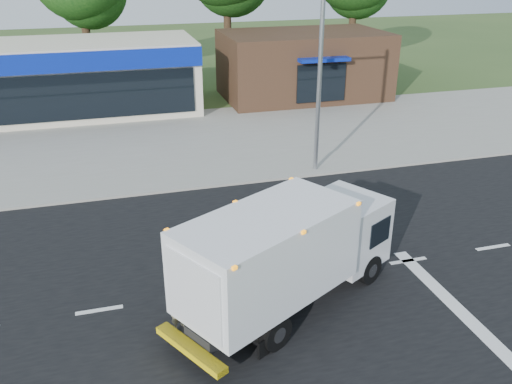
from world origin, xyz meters
TOP-DOWN VIEW (x-y plane):
  - ground at (0.00, 0.00)m, footprint 120.00×120.00m
  - road_asphalt at (0.00, 0.00)m, footprint 60.00×14.00m
  - sidewalk at (0.00, 8.20)m, footprint 60.00×2.40m
  - parking_apron at (0.00, 14.00)m, footprint 60.00×9.00m
  - lane_markings at (1.35, -1.35)m, footprint 55.20×7.00m
  - ems_box_truck at (-1.29, -1.17)m, footprint 6.82×5.04m
  - emergency_worker at (-4.08, -1.32)m, footprint 0.66×0.71m
  - retail_strip_mall at (-9.00, 19.93)m, footprint 18.00×6.20m
  - brown_storefront at (7.00, 19.98)m, footprint 10.00×6.70m
  - traffic_signal_pole at (2.35, 7.60)m, footprint 3.51×0.25m

SIDE VIEW (x-z plane):
  - ground at x=0.00m, z-range 0.00..0.00m
  - road_asphalt at x=0.00m, z-range -0.01..0.01m
  - parking_apron at x=0.00m, z-range 0.00..0.02m
  - lane_markings at x=1.35m, z-range 0.01..0.02m
  - sidewalk at x=0.00m, z-range 0.00..0.12m
  - emergency_worker at x=-4.08m, z-range -0.01..1.72m
  - ems_box_truck at x=-1.29m, z-range 0.23..3.18m
  - brown_storefront at x=7.00m, z-range 0.00..4.00m
  - retail_strip_mall at x=-9.00m, z-range 0.01..4.01m
  - traffic_signal_pole at x=2.35m, z-range 0.92..8.92m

